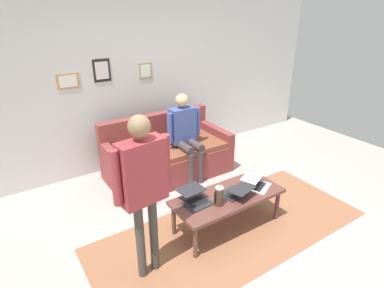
{
  "coord_description": "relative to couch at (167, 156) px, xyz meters",
  "views": [
    {
      "loc": [
        2.01,
        2.35,
        2.42
      ],
      "look_at": [
        -0.01,
        -0.72,
        0.8
      ],
      "focal_mm": 29.61,
      "sensor_mm": 36.0,
      "label": 1
    }
  ],
  "objects": [
    {
      "name": "ground_plane",
      "position": [
        0.06,
        1.5,
        -0.3
      ],
      "size": [
        7.68,
        7.68,
        0.0
      ],
      "primitive_type": "plane",
      "color": "#B69F9A"
    },
    {
      "name": "area_rug",
      "position": [
        0.04,
        1.62,
        -0.3
      ],
      "size": [
        3.26,
        1.36,
        0.01
      ],
      "primitive_type": "cube",
      "color": "#945E40",
      "rests_on": "ground_plane"
    },
    {
      "name": "back_wall",
      "position": [
        0.06,
        -0.7,
        1.05
      ],
      "size": [
        7.04,
        0.11,
        2.7
      ],
      "color": "silver",
      "rests_on": "ground_plane"
    },
    {
      "name": "couch",
      "position": [
        0.0,
        0.0,
        0.0
      ],
      "size": [
        1.83,
        0.93,
        0.88
      ],
      "color": "brown",
      "rests_on": "ground_plane"
    },
    {
      "name": "coffee_table",
      "position": [
        0.04,
        1.52,
        0.08
      ],
      "size": [
        1.31,
        0.56,
        0.43
      ],
      "color": "brown",
      "rests_on": "ground_plane"
    },
    {
      "name": "laptop_left",
      "position": [
        0.44,
        1.43,
        0.18
      ],
      "size": [
        0.31,
        0.37,
        0.13
      ],
      "color": "#28282D",
      "rests_on": "coffee_table"
    },
    {
      "name": "laptop_center",
      "position": [
        -0.03,
        1.57,
        0.17
      ],
      "size": [
        0.36,
        0.38,
        0.12
      ],
      "color": "#28282D",
      "rests_on": "coffee_table"
    },
    {
      "name": "laptop_right",
      "position": [
        -0.36,
        1.56,
        0.17
      ],
      "size": [
        0.39,
        0.4,
        0.12
      ],
      "color": "silver",
      "rests_on": "coffee_table"
    },
    {
      "name": "french_press",
      "position": [
        0.25,
        1.61,
        0.24
      ],
      "size": [
        0.11,
        0.09,
        0.25
      ],
      "color": "#4C3323",
      "rests_on": "coffee_table"
    },
    {
      "name": "person_standing",
      "position": [
        1.12,
        1.65,
        0.74
      ],
      "size": [
        0.58,
        0.23,
        1.63
      ],
      "color": "#434039",
      "rests_on": "ground_plane"
    },
    {
      "name": "person_seated",
      "position": [
        -0.2,
        0.23,
        0.42
      ],
      "size": [
        0.55,
        0.51,
        1.28
      ],
      "color": "#433539",
      "rests_on": "ground_plane"
    }
  ]
}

